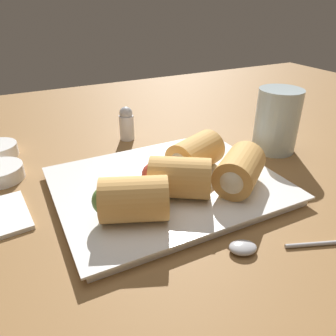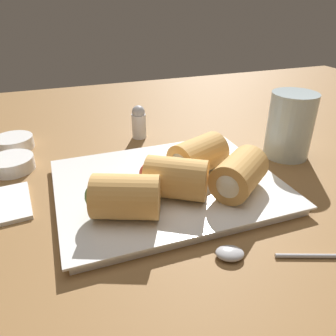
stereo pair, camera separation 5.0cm
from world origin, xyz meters
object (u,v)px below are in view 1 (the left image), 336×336
at_px(serving_plate, 168,186).
at_px(drinking_glass, 277,121).
at_px(salt_shaker, 127,123).
at_px(dipping_bowl_near, 0,172).
at_px(spoon, 265,246).

xyz_separation_m(serving_plate, drinking_glass, (0.24, 0.04, 0.05)).
bearing_deg(salt_shaker, serving_plate, -93.91).
bearing_deg(dipping_bowl_near, spoon, -50.14).
distance_m(spoon, drinking_glass, 0.29).
bearing_deg(salt_shaker, dipping_bowl_near, -165.26).
bearing_deg(serving_plate, dipping_bowl_near, 146.25).
relative_size(serving_plate, drinking_glass, 2.80).
height_order(serving_plate, dipping_bowl_near, dipping_bowl_near).
distance_m(spoon, salt_shaker, 0.38).
xyz_separation_m(serving_plate, dipping_bowl_near, (-0.22, 0.15, 0.00)).
bearing_deg(dipping_bowl_near, salt_shaker, 14.74).
relative_size(serving_plate, spoon, 1.85).
distance_m(serving_plate, drinking_glass, 0.25).
relative_size(drinking_glass, salt_shaker, 1.71).
height_order(dipping_bowl_near, salt_shaker, salt_shaker).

